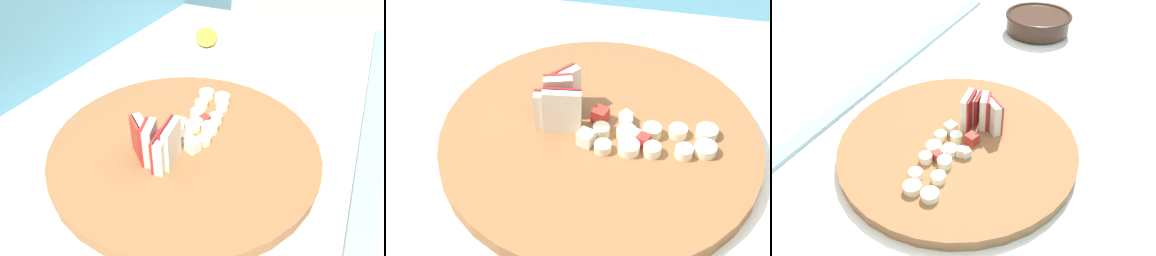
# 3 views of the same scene
# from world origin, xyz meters

# --- Properties ---
(tile_backsplash) EXTENTS (2.40, 0.04, 1.30)m
(tile_backsplash) POSITION_xyz_m (0.00, 0.35, 0.65)
(tile_backsplash) COLOR #5BA3C1
(tile_backsplash) RESTS_ON ground
(cutting_board) EXTENTS (0.44, 0.44, 0.02)m
(cutting_board) POSITION_xyz_m (-0.01, -0.03, 0.95)
(cutting_board) COLOR brown
(cutting_board) RESTS_ON tiled_countertop
(apple_wedge_fan) EXTENTS (0.07, 0.08, 0.07)m
(apple_wedge_fan) POSITION_xyz_m (-0.07, -0.01, 0.99)
(apple_wedge_fan) COLOR maroon
(apple_wedge_fan) RESTS_ON cutting_board
(apple_dice_pile) EXTENTS (0.10, 0.07, 0.02)m
(apple_dice_pile) POSITION_xyz_m (-0.00, -0.03, 0.97)
(apple_dice_pile) COLOR #B22D23
(apple_dice_pile) RESTS_ON cutting_board
(banana_slice_rows) EXTENTS (0.17, 0.08, 0.02)m
(banana_slice_rows) POSITION_xyz_m (0.06, -0.04, 0.96)
(banana_slice_rows) COLOR beige
(banana_slice_rows) RESTS_ON cutting_board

